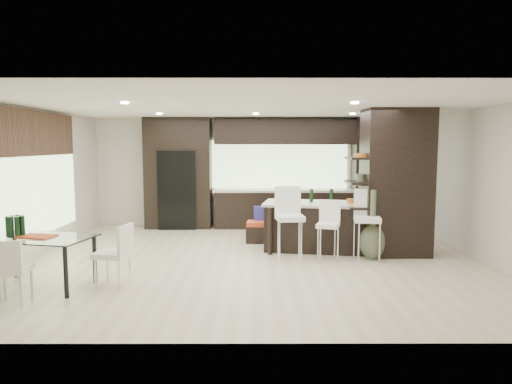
{
  "coord_description": "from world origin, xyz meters",
  "views": [
    {
      "loc": [
        -0.02,
        -8.03,
        2.06
      ],
      "look_at": [
        0.0,
        0.6,
        1.15
      ],
      "focal_mm": 32.0,
      "sensor_mm": 36.0,
      "label": 1
    }
  ],
  "objects_px": {
    "stool_left": "(290,231)",
    "floor_vase": "(373,225)",
    "kitchen_island": "(322,226)",
    "stool_mid": "(328,236)",
    "dining_table": "(39,262)",
    "chair_end": "(113,258)",
    "bench": "(274,232)",
    "chair_near": "(12,274)",
    "stool_right": "(367,232)"
  },
  "relations": [
    {
      "from": "stool_left",
      "to": "floor_vase",
      "type": "bearing_deg",
      "value": -3.64
    },
    {
      "from": "kitchen_island",
      "to": "floor_vase",
      "type": "relative_size",
      "value": 1.78
    },
    {
      "from": "stool_mid",
      "to": "dining_table",
      "type": "height_order",
      "value": "stool_mid"
    },
    {
      "from": "stool_mid",
      "to": "floor_vase",
      "type": "height_order",
      "value": "floor_vase"
    },
    {
      "from": "dining_table",
      "to": "floor_vase",
      "type": "bearing_deg",
      "value": 29.17
    },
    {
      "from": "chair_end",
      "to": "stool_left",
      "type": "bearing_deg",
      "value": -50.82
    },
    {
      "from": "chair_end",
      "to": "kitchen_island",
      "type": "bearing_deg",
      "value": -45.63
    },
    {
      "from": "stool_left",
      "to": "chair_end",
      "type": "bearing_deg",
      "value": -156.85
    },
    {
      "from": "stool_left",
      "to": "bench",
      "type": "distance_m",
      "value": 1.54
    },
    {
      "from": "kitchen_island",
      "to": "dining_table",
      "type": "xyz_separation_m",
      "value": [
        -4.42,
        -2.33,
        -0.1
      ]
    },
    {
      "from": "kitchen_island",
      "to": "floor_vase",
      "type": "height_order",
      "value": "floor_vase"
    },
    {
      "from": "stool_mid",
      "to": "dining_table",
      "type": "xyz_separation_m",
      "value": [
        -4.42,
        -1.56,
        -0.06
      ]
    },
    {
      "from": "floor_vase",
      "to": "dining_table",
      "type": "distance_m",
      "value": 5.46
    },
    {
      "from": "dining_table",
      "to": "chair_near",
      "type": "relative_size",
      "value": 1.89
    },
    {
      "from": "bench",
      "to": "floor_vase",
      "type": "xyz_separation_m",
      "value": [
        1.7,
        -1.42,
        0.41
      ]
    },
    {
      "from": "stool_mid",
      "to": "stool_left",
      "type": "bearing_deg",
      "value": -157.79
    },
    {
      "from": "kitchen_island",
      "to": "chair_end",
      "type": "bearing_deg",
      "value": -135.71
    },
    {
      "from": "kitchen_island",
      "to": "chair_end",
      "type": "relative_size",
      "value": 2.65
    },
    {
      "from": "floor_vase",
      "to": "kitchen_island",
      "type": "bearing_deg",
      "value": 137.32
    },
    {
      "from": "bench",
      "to": "stool_mid",
      "type": "bearing_deg",
      "value": -53.25
    },
    {
      "from": "stool_right",
      "to": "bench",
      "type": "xyz_separation_m",
      "value": [
        -1.59,
        1.49,
        -0.29
      ]
    },
    {
      "from": "chair_near",
      "to": "stool_left",
      "type": "bearing_deg",
      "value": 25.84
    },
    {
      "from": "chair_near",
      "to": "chair_end",
      "type": "bearing_deg",
      "value": 29.09
    },
    {
      "from": "kitchen_island",
      "to": "dining_table",
      "type": "relative_size",
      "value": 1.47
    },
    {
      "from": "stool_right",
      "to": "floor_vase",
      "type": "bearing_deg",
      "value": 37.15
    },
    {
      "from": "chair_near",
      "to": "chair_end",
      "type": "height_order",
      "value": "chair_end"
    },
    {
      "from": "chair_near",
      "to": "kitchen_island",
      "type": "bearing_deg",
      "value": 29.52
    },
    {
      "from": "stool_left",
      "to": "stool_mid",
      "type": "height_order",
      "value": "stool_left"
    },
    {
      "from": "dining_table",
      "to": "chair_near",
      "type": "height_order",
      "value": "chair_near"
    },
    {
      "from": "dining_table",
      "to": "chair_near",
      "type": "bearing_deg",
      "value": -77.72
    },
    {
      "from": "stool_mid",
      "to": "stool_right",
      "type": "relative_size",
      "value": 0.84
    },
    {
      "from": "kitchen_island",
      "to": "stool_right",
      "type": "xyz_separation_m",
      "value": [
        0.68,
        -0.8,
        0.04
      ]
    },
    {
      "from": "floor_vase",
      "to": "chair_end",
      "type": "relative_size",
      "value": 1.49
    },
    {
      "from": "stool_mid",
      "to": "bench",
      "type": "relative_size",
      "value": 0.75
    },
    {
      "from": "dining_table",
      "to": "chair_end",
      "type": "relative_size",
      "value": 1.81
    },
    {
      "from": "stool_left",
      "to": "stool_mid",
      "type": "xyz_separation_m",
      "value": [
        0.68,
        0.04,
        -0.1
      ]
    },
    {
      "from": "stool_mid",
      "to": "kitchen_island",
      "type": "bearing_deg",
      "value": 108.54
    },
    {
      "from": "kitchen_island",
      "to": "stool_mid",
      "type": "height_order",
      "value": "kitchen_island"
    },
    {
      "from": "chair_near",
      "to": "chair_end",
      "type": "distance_m",
      "value": 1.29
    },
    {
      "from": "stool_right",
      "to": "dining_table",
      "type": "height_order",
      "value": "stool_right"
    },
    {
      "from": "kitchen_island",
      "to": "stool_mid",
      "type": "xyz_separation_m",
      "value": [
        0.0,
        -0.77,
        -0.04
      ]
    },
    {
      "from": "stool_mid",
      "to": "stool_right",
      "type": "xyz_separation_m",
      "value": [
        0.68,
        -0.04,
        0.08
      ]
    },
    {
      "from": "stool_mid",
      "to": "chair_end",
      "type": "distance_m",
      "value": 3.69
    },
    {
      "from": "chair_near",
      "to": "stool_right",
      "type": "bearing_deg",
      "value": 18.66
    },
    {
      "from": "kitchen_island",
      "to": "stool_right",
      "type": "distance_m",
      "value": 1.06
    },
    {
      "from": "kitchen_island",
      "to": "bench",
      "type": "xyz_separation_m",
      "value": [
        -0.9,
        0.68,
        -0.24
      ]
    },
    {
      "from": "stool_left",
      "to": "stool_right",
      "type": "xyz_separation_m",
      "value": [
        1.37,
        0.01,
        -0.02
      ]
    },
    {
      "from": "stool_mid",
      "to": "floor_vase",
      "type": "xyz_separation_m",
      "value": [
        0.8,
        0.03,
        0.2
      ]
    },
    {
      "from": "dining_table",
      "to": "chair_near",
      "type": "xyz_separation_m",
      "value": [
        0.0,
        -0.73,
        0.04
      ]
    },
    {
      "from": "bench",
      "to": "chair_near",
      "type": "bearing_deg",
      "value": -128.37
    }
  ]
}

